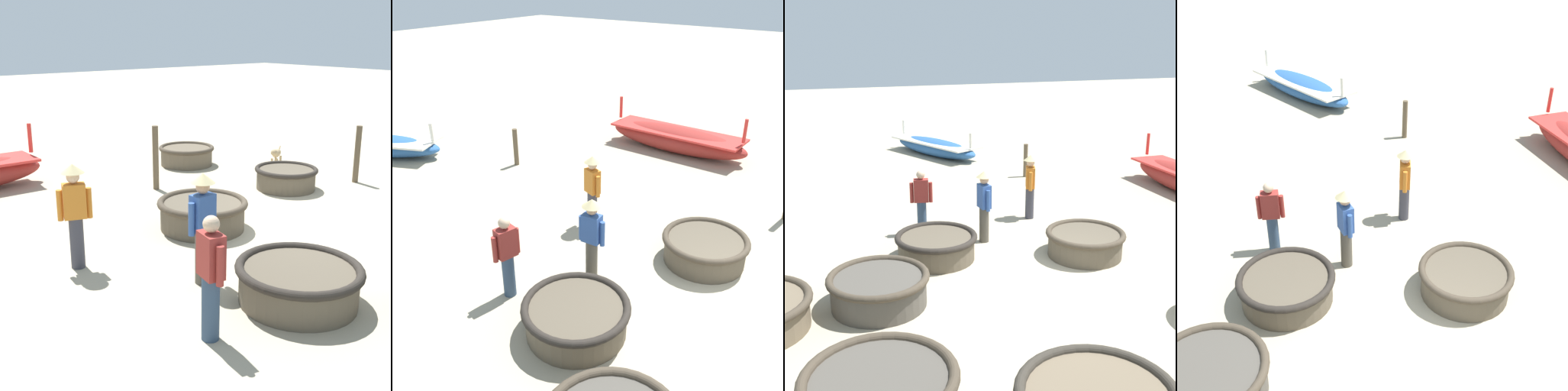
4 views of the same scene
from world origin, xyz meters
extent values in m
plane|color=tan|center=(0.00, 0.00, 0.00)|extent=(80.00, 80.00, 0.00)
cylinder|color=#4C473F|center=(-3.26, 0.75, 0.27)|extent=(1.66, 1.66, 0.54)
torus|color=#42382B|center=(-3.26, 0.75, 0.54)|extent=(1.80, 1.80, 0.13)
cylinder|color=brown|center=(1.28, 1.56, 0.25)|extent=(1.57, 1.57, 0.50)
torus|color=#42382B|center=(1.28, 1.56, 0.50)|extent=(1.70, 1.70, 0.13)
cylinder|color=brown|center=(-1.79, 2.41, 0.25)|extent=(1.61, 1.61, 0.50)
torus|color=#28231E|center=(-1.79, 2.41, 0.50)|extent=(1.74, 1.74, 0.13)
ellipsoid|color=#285693|center=(0.71, 12.27, 0.31)|extent=(2.94, 4.55, 0.63)
cube|color=silver|center=(0.71, 12.27, 0.51)|extent=(2.83, 4.24, 0.06)
cylinder|color=silver|center=(-0.14, 14.13, 0.86)|extent=(0.10, 0.10, 0.56)
cylinder|color=silver|center=(1.56, 10.41, 0.86)|extent=(0.10, 0.10, 0.56)
cylinder|color=red|center=(6.56, 6.89, 1.08)|extent=(0.10, 0.10, 0.70)
cylinder|color=#2D425B|center=(-1.75, 3.93, 0.41)|extent=(0.22, 0.22, 0.82)
cube|color=maroon|center=(-1.75, 3.93, 1.09)|extent=(0.38, 0.29, 0.54)
sphere|color=#DBB28E|center=(-1.75, 3.93, 1.47)|extent=(0.20, 0.20, 0.20)
cylinder|color=maroon|center=(-1.96, 3.98, 1.04)|extent=(0.09, 0.09, 0.48)
cylinder|color=maroon|center=(-1.53, 3.88, 1.04)|extent=(0.09, 0.09, 0.48)
cylinder|color=#383842|center=(1.14, 4.19, 0.41)|extent=(0.22, 0.22, 0.82)
cube|color=orange|center=(1.14, 4.19, 1.09)|extent=(0.33, 0.40, 0.54)
sphere|color=#DBB28E|center=(1.14, 4.19, 1.47)|extent=(0.20, 0.20, 0.20)
cylinder|color=orange|center=(1.06, 3.99, 1.04)|extent=(0.09, 0.09, 0.48)
cylinder|color=orange|center=(1.22, 4.40, 1.04)|extent=(0.09, 0.09, 0.48)
cone|color=#D1BC84|center=(1.14, 4.19, 1.60)|extent=(0.36, 0.36, 0.14)
cylinder|color=#4C473D|center=(-0.50, 3.03, 0.41)|extent=(0.22, 0.22, 0.82)
cube|color=#33569E|center=(-0.50, 3.03, 1.09)|extent=(0.25, 0.36, 0.54)
sphere|color=tan|center=(-0.50, 3.03, 1.47)|extent=(0.20, 0.20, 0.20)
cylinder|color=#33569E|center=(-0.49, 2.81, 1.04)|extent=(0.09, 0.09, 0.48)
cylinder|color=#33569E|center=(-0.52, 3.25, 1.04)|extent=(0.09, 0.09, 0.48)
cone|color=#D1BC84|center=(-0.50, 3.03, 1.60)|extent=(0.36, 0.36, 0.14)
cylinder|color=brown|center=(2.72, 8.09, 0.55)|extent=(0.14, 0.14, 1.10)
camera|label=1|loc=(-6.14, 7.70, 3.56)|focal=50.00mm
camera|label=2|loc=(-6.23, -1.06, 5.25)|focal=42.00mm
camera|label=3|loc=(-4.37, -8.00, 4.64)|focal=50.00mm
camera|label=4|loc=(-2.74, -5.06, 6.64)|focal=50.00mm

